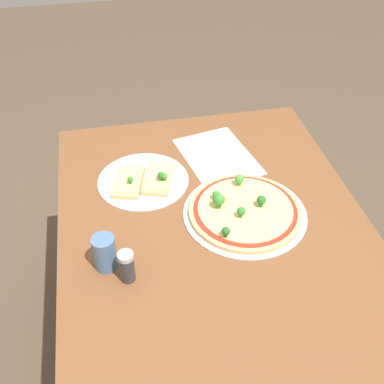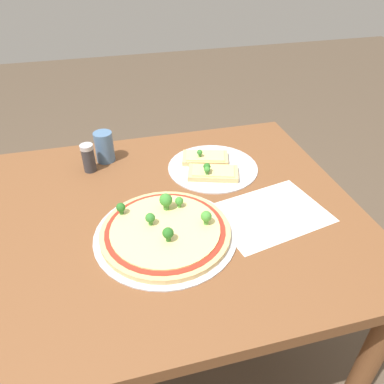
{
  "view_description": "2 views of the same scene",
  "coord_description": "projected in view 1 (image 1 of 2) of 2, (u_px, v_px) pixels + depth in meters",
  "views": [
    {
      "loc": [
        0.96,
        -0.26,
        1.69
      ],
      "look_at": [
        -0.14,
        -0.04,
        0.72
      ],
      "focal_mm": 45.0,
      "sensor_mm": 36.0,
      "label": 1
    },
    {
      "loc": [
        0.08,
        0.81,
        1.36
      ],
      "look_at": [
        -0.14,
        -0.04,
        0.72
      ],
      "focal_mm": 35.0,
      "sensor_mm": 36.0,
      "label": 2
    }
  ],
  "objects": [
    {
      "name": "dining_table",
      "position": [
        215.0,
        247.0,
        1.45
      ],
      "size": [
        1.19,
        0.9,
        0.7
      ],
      "color": "brown",
      "rests_on": "ground_plane"
    },
    {
      "name": "paper_menu",
      "position": [
        218.0,
        156.0,
        1.65
      ],
      "size": [
        0.34,
        0.27,
        0.0
      ],
      "primitive_type": "cube",
      "rotation": [
        0.0,
        0.0,
        0.2
      ],
      "color": "white",
      "rests_on": "dining_table"
    },
    {
      "name": "drinking_cup",
      "position": [
        105.0,
        253.0,
        1.25
      ],
      "size": [
        0.06,
        0.06,
        0.1
      ],
      "primitive_type": "cylinder",
      "color": "#4C7099",
      "rests_on": "dining_table"
    },
    {
      "name": "ground_plane",
      "position": [
        210.0,
        355.0,
        1.85
      ],
      "size": [
        8.0,
        8.0,
        0.0
      ],
      "primitive_type": "plane",
      "color": "brown"
    },
    {
      "name": "pizza_tray_whole",
      "position": [
        244.0,
        211.0,
        1.43
      ],
      "size": [
        0.37,
        0.37,
        0.07
      ],
      "color": "silver",
      "rests_on": "dining_table"
    },
    {
      "name": "condiment_shaker",
      "position": [
        127.0,
        266.0,
        1.22
      ],
      "size": [
        0.04,
        0.04,
        0.09
      ],
      "color": "#333338",
      "rests_on": "dining_table"
    },
    {
      "name": "pizza_tray_slice",
      "position": [
        144.0,
        180.0,
        1.54
      ],
      "size": [
        0.29,
        0.29,
        0.06
      ],
      "color": "silver",
      "rests_on": "dining_table"
    }
  ]
}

